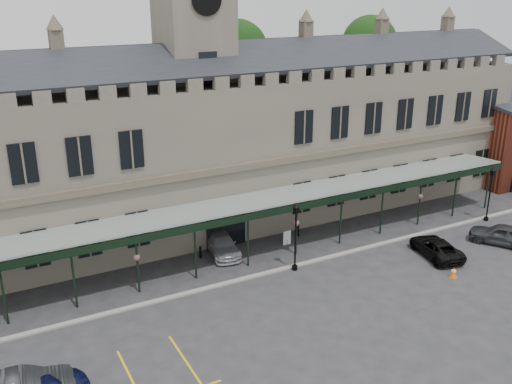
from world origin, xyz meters
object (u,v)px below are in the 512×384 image
station_building (198,150)px  car_right_a (502,234)px  car_taxi (222,244)px  clock_tower (195,66)px  lamp_post_mid (296,230)px  sign_board (287,238)px  lamp_post_right (490,189)px  traffic_cone (454,272)px  car_van (436,248)px

station_building → car_right_a: (19.00, -14.65, -5.65)m
car_taxi → car_right_a: car_right_a is taller
clock_tower → lamp_post_mid: clock_tower is taller
sign_board → lamp_post_right: bearing=-12.4°
clock_tower → lamp_post_right: bearing=-26.6°
clock_tower → car_right_a: (19.00, -14.74, -12.30)m
traffic_cone → car_taxi: bearing=138.7°
lamp_post_right → traffic_cone: (-10.10, -6.05, -2.48)m
clock_tower → sign_board: clock_tower is taller
clock_tower → car_van: size_ratio=5.11×
car_right_a → clock_tower: bearing=-70.5°
lamp_post_mid → car_right_a: 16.97m
car_van → car_right_a: car_right_a is taller
sign_board → car_taxi: (-5.08, 1.04, 0.17)m
car_taxi → car_van: (13.80, -7.90, -0.04)m
clock_tower → station_building: bearing=-90.0°
car_van → station_building: bearing=-35.3°
clock_tower → traffic_cone: clock_tower is taller
traffic_cone → clock_tower: bearing=124.6°
station_building → lamp_post_mid: station_building is taller
traffic_cone → lamp_post_right: bearing=30.9°
clock_tower → car_van: clock_tower is taller
lamp_post_right → sign_board: lamp_post_right is taller
station_building → sign_board: station_building is taller
lamp_post_mid → lamp_post_right: bearing=0.0°
sign_board → car_right_a: bearing=-27.6°
car_van → car_right_a: 6.06m
station_building → car_van: size_ratio=12.37×
car_right_a → traffic_cone: bearing=-15.9°
lamp_post_mid → clock_tower: bearing=103.5°
station_building → clock_tower: (0.00, 0.09, 6.64)m
lamp_post_right → car_right_a: bearing=-125.9°
station_building → lamp_post_right: station_building is taller
lamp_post_mid → lamp_post_right: lamp_post_mid is taller
lamp_post_right → traffic_cone: 12.03m
clock_tower → car_taxi: clock_tower is taller
station_building → lamp_post_mid: size_ratio=11.77×
station_building → sign_board: bearing=-58.3°
sign_board → car_taxi: car_taxi is taller
station_building → clock_tower: bearing=90.0°
lamp_post_mid → lamp_post_right: (19.16, 0.00, -0.18)m
lamp_post_mid → traffic_cone: bearing=-33.7°
lamp_post_mid → sign_board: lamp_post_mid is taller
lamp_post_right → car_right_a: size_ratio=1.01×
lamp_post_right → car_van: bearing=-161.1°
lamp_post_mid → car_taxi: size_ratio=1.03×
lamp_post_right → car_taxi: (-22.58, 4.90, -2.13)m
car_van → car_taxi: bearing=-18.4°
lamp_post_right → car_taxi: bearing=167.8°
traffic_cone → car_van: size_ratio=0.15×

